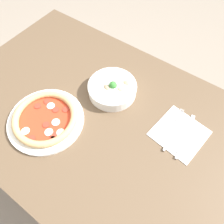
{
  "coord_description": "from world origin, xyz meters",
  "views": [
    {
      "loc": [
        0.26,
        -0.33,
        1.46
      ],
      "look_at": [
        -0.0,
        0.03,
        0.75
      ],
      "focal_mm": 35.0,
      "sensor_mm": 36.0,
      "label": 1
    }
  ],
  "objects": [
    {
      "name": "dining_table",
      "position": [
        0.0,
        0.0,
        0.63
      ],
      "size": [
        1.35,
        0.82,
        0.73
      ],
      "color": "brown",
      "rests_on": "ground_plane"
    },
    {
      "name": "pizza",
      "position": [
        -0.19,
        -0.14,
        0.74
      ],
      "size": [
        0.29,
        0.29,
        0.04
      ],
      "color": "white",
      "rests_on": "dining_table"
    },
    {
      "name": "fork",
      "position": [
        0.22,
        0.11,
        0.73
      ],
      "size": [
        0.03,
        0.2,
        0.0
      ],
      "rotation": [
        0.0,
        0.0,
        1.69
      ],
      "color": "silver",
      "rests_on": "napkin"
    },
    {
      "name": "napkin",
      "position": [
        0.25,
        0.11,
        0.73
      ],
      "size": [
        0.2,
        0.2,
        0.0
      ],
      "color": "white",
      "rests_on": "dining_table"
    },
    {
      "name": "bowl",
      "position": [
        -0.07,
        0.12,
        0.75
      ],
      "size": [
        0.2,
        0.2,
        0.07
      ],
      "color": "white",
      "rests_on": "dining_table"
    },
    {
      "name": "knife",
      "position": [
        0.27,
        0.1,
        0.73
      ],
      "size": [
        0.04,
        0.2,
        0.01
      ],
      "rotation": [
        0.0,
        0.0,
        1.69
      ],
      "color": "silver",
      "rests_on": "napkin"
    },
    {
      "name": "ground_plane",
      "position": [
        0.0,
        0.0,
        0.0
      ],
      "size": [
        8.0,
        8.0,
        0.0
      ],
      "primitive_type": "plane",
      "color": "gray"
    }
  ]
}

